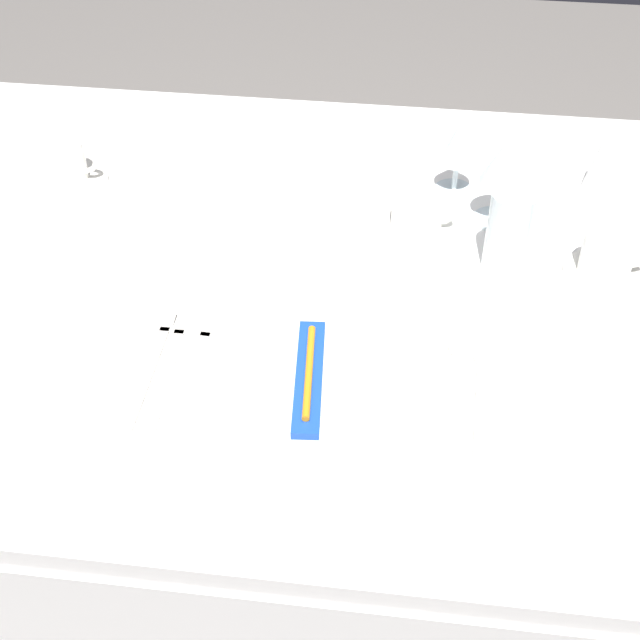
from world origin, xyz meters
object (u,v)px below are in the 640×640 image
at_px(wine_glass_centre, 459,146).
at_px(drink_tumbler, 508,232).
at_px(dinner_knife, 431,393).
at_px(coffee_cup_right, 609,254).
at_px(fork_inner, 170,364).
at_px(spoon_dessert, 481,385).
at_px(spoon_soup, 456,376).
at_px(wine_glass_left, 501,168).
at_px(dinner_plate, 309,385).
at_px(coffee_cup_far, 65,161).
at_px(fork_outer, 193,364).
at_px(fork_salad, 153,363).
at_px(coffee_cup_left, 418,212).
at_px(napkin_folded, 604,158).
at_px(toothbrush_package, 309,376).

bearing_deg(wine_glass_centre, drink_tumbler, -69.02).
distance_m(dinner_knife, coffee_cup_right, 0.39).
distance_m(fork_inner, spoon_dessert, 0.43).
height_order(spoon_soup, wine_glass_left, wine_glass_left).
distance_m(dinner_plate, wine_glass_centre, 0.55).
relative_size(coffee_cup_far, wine_glass_left, 0.67).
distance_m(fork_outer, coffee_cup_far, 0.54).
distance_m(spoon_dessert, wine_glass_centre, 0.48).
xyz_separation_m(dinner_plate, coffee_cup_right, (0.42, 0.30, 0.04)).
xyz_separation_m(fork_salad, wine_glass_centre, (0.41, 0.49, 0.09)).
distance_m(fork_outer, spoon_dessert, 0.40).
distance_m(coffee_cup_far, wine_glass_left, 0.75).
bearing_deg(wine_glass_centre, coffee_cup_right, -41.96).
bearing_deg(fork_salad, coffee_cup_left, 45.40).
relative_size(spoon_soup, drink_tumbler, 1.53).
xyz_separation_m(fork_outer, drink_tumbler, (0.43, 0.28, 0.07)).
relative_size(dinner_knife, napkin_folded, 1.64).
xyz_separation_m(coffee_cup_right, wine_glass_centre, (-0.23, 0.21, 0.05)).
height_order(coffee_cup_left, wine_glass_left, wine_glass_left).
distance_m(drink_tumbler, napkin_folded, 0.28).
xyz_separation_m(dinner_knife, coffee_cup_left, (-0.04, 0.37, 0.04)).
height_order(fork_inner, coffee_cup_left, coffee_cup_left).
bearing_deg(toothbrush_package, fork_salad, 174.50).
relative_size(toothbrush_package, spoon_dessert, 1.01).
xyz_separation_m(coffee_cup_right, coffee_cup_far, (-0.91, 0.15, 0.00)).
relative_size(spoon_dessert, coffee_cup_right, 2.03).
xyz_separation_m(dinner_plate, spoon_dessert, (0.23, 0.03, -0.01)).
bearing_deg(fork_salad, napkin_folded, 37.61).
xyz_separation_m(toothbrush_package, fork_outer, (-0.17, 0.03, -0.02)).
height_order(fork_salad, wine_glass_centre, wine_glass_centre).
bearing_deg(drink_tumbler, dinner_knife, -109.77).
relative_size(toothbrush_package, wine_glass_centre, 1.51).
relative_size(dinner_plate, coffee_cup_far, 2.75).
bearing_deg(toothbrush_package, wine_glass_left, 59.06).
bearing_deg(dinner_plate, dinner_knife, 4.12).
xyz_separation_m(fork_outer, coffee_cup_left, (0.30, 0.35, 0.04)).
relative_size(dinner_plate, drink_tumbler, 1.99).
xyz_separation_m(spoon_soup, coffee_cup_left, (-0.07, 0.33, 0.04)).
bearing_deg(dinner_knife, spoon_soup, 46.05).
bearing_deg(wine_glass_centre, fork_outer, -126.42).
bearing_deg(dinner_knife, napkin_folded, 62.28).
height_order(coffee_cup_far, napkin_folded, napkin_folded).
bearing_deg(dinner_knife, fork_inner, 178.47).
xyz_separation_m(fork_outer, fork_inner, (-0.03, -0.00, 0.00)).
bearing_deg(toothbrush_package, fork_inner, 173.83).
relative_size(fork_outer, drink_tumbler, 1.56).
xyz_separation_m(toothbrush_package, spoon_soup, (0.20, 0.05, -0.02)).
xyz_separation_m(coffee_cup_left, drink_tumbler, (0.14, -0.08, 0.03)).
height_order(wine_glass_left, napkin_folded, wine_glass_left).
height_order(dinner_plate, toothbrush_package, toothbrush_package).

